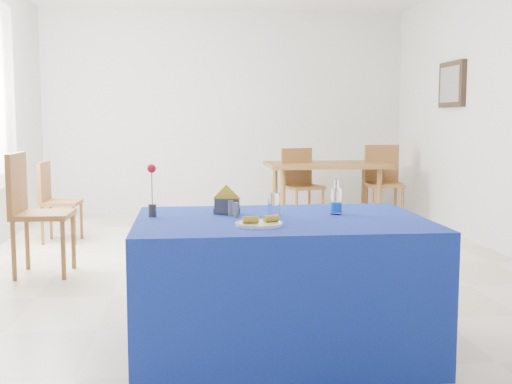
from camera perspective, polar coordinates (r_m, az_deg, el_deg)
The scene contains 18 objects.
floor at distance 5.69m, azimuth -0.50°, elevation -6.79°, with size 7.00×7.00×0.00m, color beige.
room_shell at distance 5.55m, azimuth -0.52°, elevation 11.06°, with size 7.00×7.00×7.00m.
picture_frame at distance 7.73m, azimuth 17.04°, elevation 9.13°, with size 0.06×0.64×0.52m, color black.
picture_art at distance 7.72m, azimuth 16.87°, elevation 9.14°, with size 0.02×0.52×0.40m, color #998C66.
plate at distance 3.31m, azimuth 0.26°, elevation -2.86°, with size 0.25×0.25×0.01m, color silver.
drinking_glass at distance 3.64m, azimuth 1.63°, elevation -1.11°, with size 0.07×0.07×0.13m, color white.
salt_shaker at distance 3.65m, azimuth -2.27°, elevation -1.44°, with size 0.03×0.03×0.09m, color slate.
pepper_shaker at distance 3.58m, azimuth -1.78°, elevation -1.61°, with size 0.03×0.03×0.09m, color slate.
blue_table at distance 3.64m, azimuth 2.20°, elevation -8.26°, with size 1.60×1.10×0.76m.
water_bottle at distance 3.73m, azimuth 7.13°, elevation -0.88°, with size 0.07×0.07×0.21m.
napkin_holder at distance 3.72m, azimuth -2.60°, elevation -1.20°, with size 0.16×0.09×0.17m.
rose_vase at distance 3.64m, azimuth -9.23°, elevation 0.07°, with size 0.05×0.05×0.30m.
oak_table at distance 8.20m, azimuth 6.21°, elevation 2.06°, with size 1.49×0.96×0.76m.
chair_bg_left at distance 8.06m, azimuth 3.94°, elevation 1.05°, with size 0.53×0.53×0.94m.
chair_bg_right at distance 8.34m, azimuth 11.23°, elevation 1.27°, with size 0.47×0.47×0.98m.
chair_win_a at distance 5.67m, azimuth -19.32°, elevation -1.09°, with size 0.47×0.47×1.03m.
chair_win_b at distance 7.13m, azimuth -17.53°, elevation -0.33°, with size 0.41×0.41×0.86m.
banana_pieces at distance 3.31m, azimuth 0.45°, elevation -2.42°, with size 0.20×0.08×0.04m.
Camera 1 is at (-0.54, -5.51, 1.31)m, focal length 45.00 mm.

